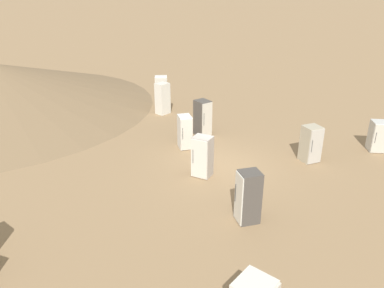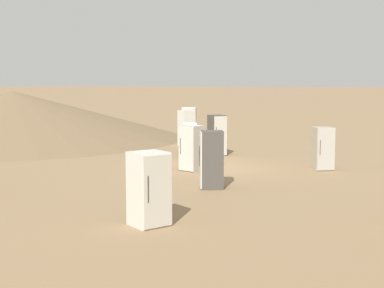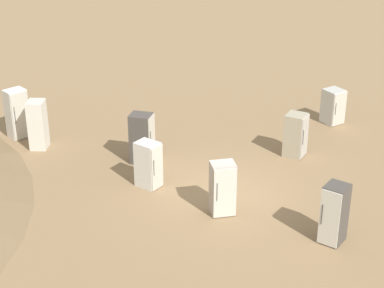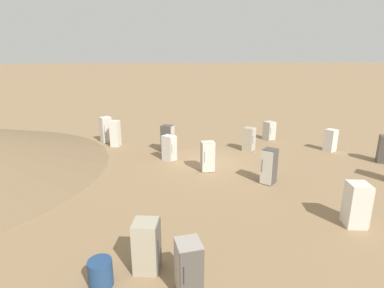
{
  "view_description": "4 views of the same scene",
  "coord_description": "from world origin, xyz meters",
  "px_view_note": "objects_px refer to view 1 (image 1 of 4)",
  "views": [
    {
      "loc": [
        -13.66,
        -3.45,
        7.14
      ],
      "look_at": [
        -1.22,
        0.79,
        1.45
      ],
      "focal_mm": 35.0,
      "sensor_mm": 36.0,
      "label": 1
    },
    {
      "loc": [
        -17.31,
        -9.91,
        3.17
      ],
      "look_at": [
        0.11,
        1.08,
        0.85
      ],
      "focal_mm": 50.0,
      "sensor_mm": 36.0,
      "label": 2
    },
    {
      "loc": [
        -16.38,
        7.16,
        10.14
      ],
      "look_at": [
        0.89,
        0.76,
        1.56
      ],
      "focal_mm": 60.0,
      "sensor_mm": 36.0,
      "label": 3
    },
    {
      "loc": [
        -15.55,
        5.94,
        5.97
      ],
      "look_at": [
        -0.1,
        1.1,
        1.38
      ],
      "focal_mm": 28.0,
      "sensor_mm": 36.0,
      "label": 4
    }
  ],
  "objects_px": {
    "discarded_fridge_0": "(202,157)",
    "discarded_fridge_4": "(185,132)",
    "discarded_fridge_11": "(378,136)",
    "discarded_fridge_3": "(203,118)",
    "discarded_fridge_10": "(311,144)",
    "discarded_fridge_2": "(161,92)",
    "discarded_fridge_12": "(163,98)",
    "discarded_fridge_8": "(248,197)"
  },
  "relations": [
    {
      "from": "discarded_fridge_8",
      "to": "discarded_fridge_3",
      "type": "bearing_deg",
      "value": -6.27
    },
    {
      "from": "discarded_fridge_0",
      "to": "discarded_fridge_4",
      "type": "xyz_separation_m",
      "value": [
        2.4,
        1.6,
        -0.06
      ]
    },
    {
      "from": "discarded_fridge_0",
      "to": "discarded_fridge_12",
      "type": "bearing_deg",
      "value": -47.3
    },
    {
      "from": "discarded_fridge_0",
      "to": "discarded_fridge_11",
      "type": "height_order",
      "value": "discarded_fridge_0"
    },
    {
      "from": "discarded_fridge_2",
      "to": "discarded_fridge_12",
      "type": "relative_size",
      "value": 1.05
    },
    {
      "from": "discarded_fridge_8",
      "to": "discarded_fridge_12",
      "type": "bearing_deg",
      "value": 2.04
    },
    {
      "from": "discarded_fridge_0",
      "to": "discarded_fridge_4",
      "type": "relative_size",
      "value": 1.07
    },
    {
      "from": "discarded_fridge_2",
      "to": "discarded_fridge_10",
      "type": "xyz_separation_m",
      "value": [
        -5.1,
        -9.1,
        -0.16
      ]
    },
    {
      "from": "discarded_fridge_8",
      "to": "discarded_fridge_10",
      "type": "bearing_deg",
      "value": -52.3
    },
    {
      "from": "discarded_fridge_4",
      "to": "discarded_fridge_12",
      "type": "relative_size",
      "value": 0.85
    },
    {
      "from": "discarded_fridge_4",
      "to": "discarded_fridge_11",
      "type": "relative_size",
      "value": 1.11
    },
    {
      "from": "discarded_fridge_11",
      "to": "discarded_fridge_8",
      "type": "bearing_deg",
      "value": 45.54
    },
    {
      "from": "discarded_fridge_2",
      "to": "discarded_fridge_11",
      "type": "distance_m",
      "value": 12.33
    },
    {
      "from": "discarded_fridge_0",
      "to": "discarded_fridge_8",
      "type": "bearing_deg",
      "value": 141.4
    },
    {
      "from": "discarded_fridge_4",
      "to": "discarded_fridge_11",
      "type": "distance_m",
      "value": 8.81
    },
    {
      "from": "discarded_fridge_4",
      "to": "discarded_fridge_2",
      "type": "bearing_deg",
      "value": -90.72
    },
    {
      "from": "discarded_fridge_10",
      "to": "discarded_fridge_2",
      "type": "bearing_deg",
      "value": -70.41
    },
    {
      "from": "discarded_fridge_3",
      "to": "discarded_fridge_10",
      "type": "bearing_deg",
      "value": 110.52
    },
    {
      "from": "discarded_fridge_3",
      "to": "discarded_fridge_12",
      "type": "xyz_separation_m",
      "value": [
        2.5,
        3.22,
        0.01
      ]
    },
    {
      "from": "discarded_fridge_2",
      "to": "discarded_fridge_11",
      "type": "height_order",
      "value": "discarded_fridge_2"
    },
    {
      "from": "discarded_fridge_2",
      "to": "discarded_fridge_4",
      "type": "distance_m",
      "value": 6.51
    },
    {
      "from": "discarded_fridge_4",
      "to": "discarded_fridge_8",
      "type": "bearing_deg",
      "value": 95.12
    },
    {
      "from": "discarded_fridge_4",
      "to": "discarded_fridge_0",
      "type": "bearing_deg",
      "value": 90.15
    },
    {
      "from": "discarded_fridge_4",
      "to": "discarded_fridge_10",
      "type": "xyz_separation_m",
      "value": [
        0.38,
        -5.59,
        0.02
      ]
    },
    {
      "from": "discarded_fridge_4",
      "to": "discarded_fridge_12",
      "type": "height_order",
      "value": "discarded_fridge_12"
    },
    {
      "from": "discarded_fridge_10",
      "to": "discarded_fridge_12",
      "type": "relative_size",
      "value": 0.87
    },
    {
      "from": "discarded_fridge_8",
      "to": "discarded_fridge_10",
      "type": "relative_size",
      "value": 1.11
    },
    {
      "from": "discarded_fridge_0",
      "to": "discarded_fridge_3",
      "type": "bearing_deg",
      "value": -64.2
    },
    {
      "from": "discarded_fridge_8",
      "to": "discarded_fridge_11",
      "type": "height_order",
      "value": "discarded_fridge_8"
    },
    {
      "from": "discarded_fridge_0",
      "to": "discarded_fridge_3",
      "type": "relative_size",
      "value": 0.93
    },
    {
      "from": "discarded_fridge_10",
      "to": "discarded_fridge_11",
      "type": "xyz_separation_m",
      "value": [
        2.13,
        -2.86,
        -0.09
      ]
    },
    {
      "from": "discarded_fridge_2",
      "to": "discarded_fridge_8",
      "type": "height_order",
      "value": "discarded_fridge_2"
    },
    {
      "from": "discarded_fridge_2",
      "to": "discarded_fridge_12",
      "type": "bearing_deg",
      "value": 94.07
    },
    {
      "from": "discarded_fridge_0",
      "to": "discarded_fridge_11",
      "type": "relative_size",
      "value": 1.19
    },
    {
      "from": "discarded_fridge_4",
      "to": "discarded_fridge_11",
      "type": "height_order",
      "value": "discarded_fridge_4"
    },
    {
      "from": "discarded_fridge_0",
      "to": "discarded_fridge_4",
      "type": "distance_m",
      "value": 2.89
    },
    {
      "from": "discarded_fridge_0",
      "to": "discarded_fridge_4",
      "type": "height_order",
      "value": "discarded_fridge_0"
    },
    {
      "from": "discarded_fridge_10",
      "to": "discarded_fridge_12",
      "type": "height_order",
      "value": "discarded_fridge_12"
    },
    {
      "from": "discarded_fridge_8",
      "to": "discarded_fridge_11",
      "type": "relative_size",
      "value": 1.26
    },
    {
      "from": "discarded_fridge_0",
      "to": "discarded_fridge_11",
      "type": "distance_m",
      "value": 8.44
    },
    {
      "from": "discarded_fridge_8",
      "to": "discarded_fridge_4",
      "type": "bearing_deg",
      "value": 3.94
    },
    {
      "from": "discarded_fridge_0",
      "to": "discarded_fridge_12",
      "type": "height_order",
      "value": "discarded_fridge_12"
    }
  ]
}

